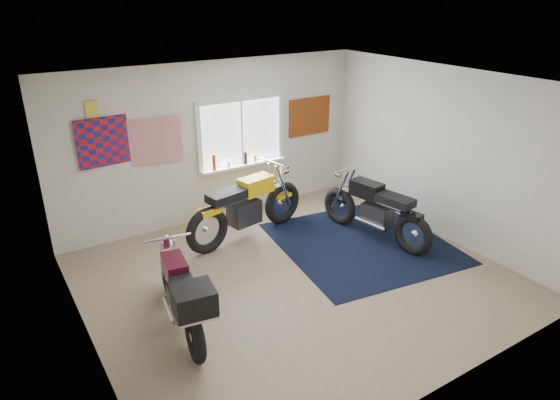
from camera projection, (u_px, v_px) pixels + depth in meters
ground at (297, 278)px, 6.98m from camera, size 5.50×5.50×0.00m
room_shell at (298, 168)px, 6.34m from camera, size 5.50×5.50×5.50m
navy_rug at (362, 243)px, 7.94m from camera, size 2.84×2.92×0.01m
window_assembly at (241, 137)px, 8.61m from camera, size 1.66×0.17×1.26m
oil_bottles at (230, 161)px, 8.57m from camera, size 0.86×0.07×0.28m
flag_display at (91, 109)px, 7.13m from camera, size 1.60×0.10×1.17m
triumph_poster at (310, 116)px, 9.26m from camera, size 0.90×0.03×0.70m
yellow_triumph at (246, 208)px, 7.97m from camera, size 2.29×0.73×1.16m
black_chrome_bike at (375, 211)px, 7.94m from camera, size 0.68×2.11×1.09m
maroon_tourer at (182, 296)px, 5.69m from camera, size 0.71×1.91×0.97m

